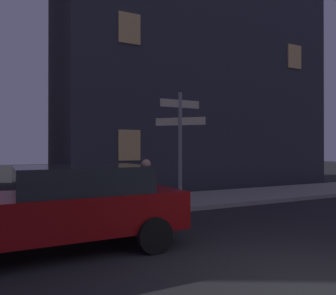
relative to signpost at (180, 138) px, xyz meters
name	(u,v)px	position (x,y,z in m)	size (l,w,h in m)	color
ground_plane	(328,292)	(-1.18, -6.15, -2.20)	(80.00, 80.00, 0.00)	#232326
sidewalk_kerb	(134,205)	(-1.18, 0.88, -2.13)	(40.00, 2.95, 0.14)	#9E9991
signpost	(180,138)	(0.00, 0.00, 0.00)	(1.37, 1.16, 3.47)	gray
car_near_left	(66,205)	(-3.92, -2.84, -1.38)	(4.54, 2.00, 1.53)	maroon
cyclist	(148,196)	(-1.91, -1.95, -1.46)	(1.81, 0.37, 1.61)	black
building_right_block	(185,30)	(3.94, 6.63, 6.16)	(13.39, 6.92, 16.73)	#383842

